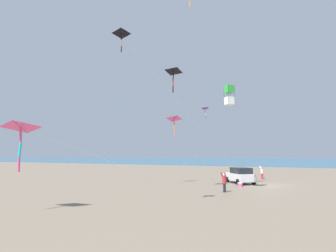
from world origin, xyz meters
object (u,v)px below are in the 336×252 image
object	(u,v)px
kite_delta_blue_topmost	(21,127)
person_adult_flyer	(262,172)
kite_delta_magenta_far_left	(174,72)
kite_box_small_distant	(229,95)
cooler_box	(240,185)
person_child_green_jacket	(224,181)
parked_car	(240,175)
kite_delta_orange_high_right	(174,119)
kite_delta_red_high_left	(122,34)
kite_delta_long_streamer_left	(206,109)

from	to	relation	value
kite_delta_blue_topmost	person_adult_flyer	bearing A→B (deg)	160.11
kite_delta_blue_topmost	kite_delta_magenta_far_left	bearing A→B (deg)	161.02
person_adult_flyer	kite_box_small_distant	world-z (taller)	kite_box_small_distant
cooler_box	person_child_green_jacket	xyz separation A→B (m)	(4.75, -0.49, 0.77)
parked_car	person_adult_flyer	world-z (taller)	parked_car
person_child_green_jacket	kite_delta_orange_high_right	distance (m)	8.41
kite_delta_blue_topmost	kite_delta_red_high_left	bearing A→B (deg)	-174.36
kite_delta_blue_topmost	kite_box_small_distant	size ratio (longest dim) A/B	0.77
kite_delta_long_streamer_left	person_child_green_jacket	bearing A→B (deg)	28.85
cooler_box	kite_delta_blue_topmost	size ratio (longest dim) A/B	0.05
kite_delta_blue_topmost	kite_delta_red_high_left	size ratio (longest dim) A/B	0.78
parked_car	kite_delta_blue_topmost	bearing A→B (deg)	-21.88
parked_car	kite_delta_orange_high_right	size ratio (longest dim) A/B	0.75
parked_car	kite_delta_orange_high_right	distance (m)	15.27
kite_delta_magenta_far_left	kite_delta_red_high_left	xyz separation A→B (m)	(1.32, -5.30, 4.40)
kite_delta_blue_topmost	kite_delta_orange_high_right	size ratio (longest dim) A/B	2.07
kite_delta_blue_topmost	kite_delta_magenta_far_left	size ratio (longest dim) A/B	1.03
parked_car	kite_box_small_distant	size ratio (longest dim) A/B	0.28
person_adult_flyer	kite_delta_red_high_left	xyz separation A→B (m)	(17.15, -11.24, 14.74)
person_adult_flyer	person_child_green_jacket	size ratio (longest dim) A/B	0.99
cooler_box	kite_delta_magenta_far_left	bearing A→B (deg)	-39.24
kite_delta_orange_high_right	kite_delta_red_high_left	world-z (taller)	kite_delta_red_high_left
kite_delta_long_streamer_left	kite_delta_red_high_left	distance (m)	13.11
kite_box_small_distant	kite_delta_long_streamer_left	size ratio (longest dim) A/B	1.78
cooler_box	kite_delta_magenta_far_left	distance (m)	13.52
parked_car	kite_box_small_distant	distance (m)	10.55
kite_box_small_distant	parked_car	bearing A→B (deg)	-175.56
parked_car	kite_delta_orange_high_right	bearing A→B (deg)	-6.94
parked_car	kite_delta_magenta_far_left	distance (m)	14.37
kite_delta_blue_topmost	kite_delta_orange_high_right	xyz separation A→B (m)	(-6.88, 6.78, 0.93)
person_adult_flyer	kite_delta_red_high_left	distance (m)	25.25
person_child_green_jacket	kite_delta_red_high_left	size ratio (longest dim) A/B	0.11
kite_delta_long_streamer_left	person_adult_flyer	bearing A→B (deg)	143.74
parked_car	kite_delta_long_streamer_left	world-z (taller)	kite_delta_long_streamer_left
parked_car	person_child_green_jacket	xyz separation A→B (m)	(7.75, 0.08, 0.03)
parked_car	kite_delta_red_high_left	bearing A→B (deg)	-43.02
kite_delta_red_high_left	kite_box_small_distant	bearing A→B (deg)	108.72
kite_delta_magenta_far_left	kite_delta_orange_high_right	bearing A→B (deg)	25.45
cooler_box	kite_delta_magenta_far_left	world-z (taller)	kite_delta_magenta_far_left
person_adult_flyer	kite_delta_blue_topmost	xyz separation A→B (m)	(28.08, -10.16, 3.95)
kite_delta_magenta_far_left	kite_delta_red_high_left	size ratio (longest dim) A/B	0.76
cooler_box	kite_delta_long_streamer_left	xyz separation A→B (m)	(-2.38, -4.41, 8.78)
kite_delta_blue_topmost	kite_delta_long_streamer_left	distance (m)	21.53
person_adult_flyer	kite_delta_magenta_far_left	size ratio (longest dim) A/B	0.15
person_adult_flyer	kite_delta_red_high_left	size ratio (longest dim) A/B	0.11
person_adult_flyer	cooler_box	bearing A→B (deg)	-6.18
person_adult_flyer	kite_delta_orange_high_right	size ratio (longest dim) A/B	0.29
kite_delta_blue_topmost	kite_delta_red_high_left	distance (m)	15.40
parked_car	kite_delta_long_streamer_left	bearing A→B (deg)	-80.82
kite_delta_magenta_far_left	person_child_green_jacket	bearing A→B (deg)	105.58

